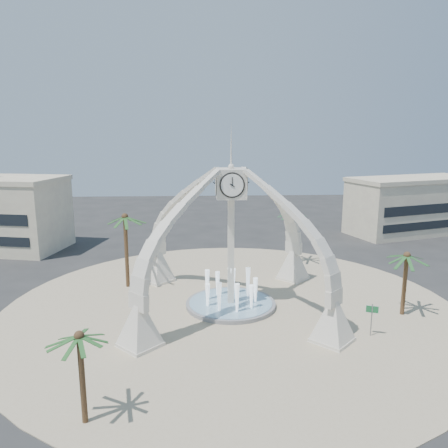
{
  "coord_description": "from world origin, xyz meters",
  "views": [
    {
      "loc": [
        -2.51,
        -36.58,
        15.26
      ],
      "look_at": [
        -0.5,
        2.0,
        7.14
      ],
      "focal_mm": 35.0,
      "sensor_mm": 36.0,
      "label": 1
    }
  ],
  "objects_px": {
    "clock_tower": "(231,236)",
    "fountain": "(231,303)",
    "street_sign": "(372,313)",
    "palm_east": "(407,256)",
    "palm_west": "(125,218)",
    "palm_north": "(292,214)",
    "palm_south": "(79,337)"
  },
  "relations": [
    {
      "from": "clock_tower",
      "to": "palm_south",
      "type": "relative_size",
      "value": 3.17
    },
    {
      "from": "fountain",
      "to": "palm_north",
      "type": "xyz_separation_m",
      "value": [
        7.9,
        12.52,
        5.7
      ]
    },
    {
      "from": "palm_west",
      "to": "street_sign",
      "type": "height_order",
      "value": "palm_west"
    },
    {
      "from": "palm_south",
      "to": "street_sign",
      "type": "relative_size",
      "value": 2.16
    },
    {
      "from": "fountain",
      "to": "palm_north",
      "type": "height_order",
      "value": "palm_north"
    },
    {
      "from": "clock_tower",
      "to": "palm_north",
      "type": "relative_size",
      "value": 2.64
    },
    {
      "from": "palm_south",
      "to": "fountain",
      "type": "bearing_deg",
      "value": 60.26
    },
    {
      "from": "palm_east",
      "to": "street_sign",
      "type": "bearing_deg",
      "value": -137.87
    },
    {
      "from": "fountain",
      "to": "street_sign",
      "type": "xyz_separation_m",
      "value": [
        10.26,
        -6.38,
        1.59
      ]
    },
    {
      "from": "fountain",
      "to": "street_sign",
      "type": "relative_size",
      "value": 3.05
    },
    {
      "from": "fountain",
      "to": "palm_east",
      "type": "bearing_deg",
      "value": -9.97
    },
    {
      "from": "palm_east",
      "to": "palm_west",
      "type": "xyz_separation_m",
      "value": [
        -24.5,
        8.16,
        1.88
      ]
    },
    {
      "from": "fountain",
      "to": "street_sign",
      "type": "distance_m",
      "value": 12.19
    },
    {
      "from": "fountain",
      "to": "palm_west",
      "type": "height_order",
      "value": "palm_west"
    },
    {
      "from": "street_sign",
      "to": "clock_tower",
      "type": "bearing_deg",
      "value": 168.4
    },
    {
      "from": "fountain",
      "to": "street_sign",
      "type": "bearing_deg",
      "value": -31.85
    },
    {
      "from": "clock_tower",
      "to": "palm_west",
      "type": "distance_m",
      "value": 11.48
    },
    {
      "from": "street_sign",
      "to": "palm_west",
      "type": "bearing_deg",
      "value": 169.63
    },
    {
      "from": "clock_tower",
      "to": "palm_east",
      "type": "relative_size",
      "value": 3.0
    },
    {
      "from": "palm_north",
      "to": "street_sign",
      "type": "distance_m",
      "value": 19.48
    },
    {
      "from": "clock_tower",
      "to": "street_sign",
      "type": "xyz_separation_m",
      "value": [
        10.26,
        -6.38,
        -4.61
      ]
    },
    {
      "from": "clock_tower",
      "to": "fountain",
      "type": "relative_size",
      "value": 2.24
    },
    {
      "from": "palm_north",
      "to": "palm_west",
      "type": "bearing_deg",
      "value": -158.91
    },
    {
      "from": "clock_tower",
      "to": "street_sign",
      "type": "height_order",
      "value": "clock_tower"
    },
    {
      "from": "palm_west",
      "to": "palm_north",
      "type": "distance_m",
      "value": 19.21
    },
    {
      "from": "palm_east",
      "to": "clock_tower",
      "type": "bearing_deg",
      "value": 170.04
    },
    {
      "from": "clock_tower",
      "to": "palm_south",
      "type": "xyz_separation_m",
      "value": [
        -8.86,
        -15.51,
        -1.54
      ]
    },
    {
      "from": "palm_east",
      "to": "palm_west",
      "type": "relative_size",
      "value": 0.75
    },
    {
      "from": "clock_tower",
      "to": "fountain",
      "type": "distance_m",
      "value": 6.2
    },
    {
      "from": "fountain",
      "to": "palm_north",
      "type": "distance_m",
      "value": 15.86
    },
    {
      "from": "palm_south",
      "to": "street_sign",
      "type": "height_order",
      "value": "palm_south"
    },
    {
      "from": "palm_east",
      "to": "palm_south",
      "type": "relative_size",
      "value": 1.06
    }
  ]
}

